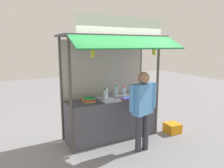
{
  "coord_description": "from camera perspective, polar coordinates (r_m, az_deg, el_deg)",
  "views": [
    {
      "loc": [
        -2.14,
        -4.13,
        2.15
      ],
      "look_at": [
        0.0,
        0.0,
        1.29
      ],
      "focal_mm": 33.44,
      "sensor_mm": 36.0,
      "label": 1
    }
  ],
  "objects": [
    {
      "name": "stall_counter",
      "position": [
        4.95,
        0.0,
        -9.35
      ],
      "size": [
        2.11,
        0.62,
        0.94
      ],
      "primitive_type": "cube",
      "color": "#4C4C56",
      "rests_on": "ground"
    },
    {
      "name": "stall_structure",
      "position": [
        4.76,
        -0.48,
        4.19
      ],
      "size": [
        2.31,
        1.45,
        2.71
      ],
      "color": "#4C4742",
      "rests_on": "ground"
    },
    {
      "name": "magazine_stack_front_right",
      "position": [
        4.75,
        4.45,
        -4.09
      ],
      "size": [
        0.27,
        0.27,
        0.04
      ],
      "color": "purple",
      "rests_on": "stall_counter"
    },
    {
      "name": "banana_bunch_inner_left",
      "position": [
        4.77,
        11.43,
        8.79
      ],
      "size": [
        0.1,
        0.11,
        0.3
      ],
      "color": "#332D23"
    },
    {
      "name": "banana_bunch_rightmost",
      "position": [
        4.02,
        -5.31,
        8.31
      ],
      "size": [
        0.11,
        0.11,
        0.32
      ],
      "color": "#332D23"
    },
    {
      "name": "water_bottle_rear_center",
      "position": [
        4.92,
        -1.55,
        -2.37
      ],
      "size": [
        0.07,
        0.07,
        0.25
      ],
      "color": "silver",
      "rests_on": "stall_counter"
    },
    {
      "name": "water_bottle_front_left",
      "position": [
        4.98,
        3.24,
        -2.14
      ],
      "size": [
        0.07,
        0.07,
        0.26
      ],
      "color": "silver",
      "rests_on": "stall_counter"
    },
    {
      "name": "plastic_crate",
      "position": [
        5.53,
        16.18,
        -11.45
      ],
      "size": [
        0.35,
        0.35,
        0.24
      ],
      "primitive_type": "cube",
      "rotation": [
        0.0,
        0.0,
        -0.04
      ],
      "color": "orange",
      "rests_on": "ground"
    },
    {
      "name": "magazine_stack_right",
      "position": [
        5.18,
        10.05,
        -2.68
      ],
      "size": [
        0.26,
        0.31,
        0.09
      ],
      "color": "black",
      "rests_on": "stall_counter"
    },
    {
      "name": "magazine_stack_left",
      "position": [
        4.59,
        -6.29,
        -4.3
      ],
      "size": [
        0.27,
        0.29,
        0.09
      ],
      "color": "white",
      "rests_on": "stall_counter"
    },
    {
      "name": "water_bottle_mid_left",
      "position": [
        5.06,
        1.08,
        -1.93
      ],
      "size": [
        0.07,
        0.07,
        0.26
      ],
      "color": "silver",
      "rests_on": "stall_counter"
    },
    {
      "name": "water_bottle_far_right",
      "position": [
        4.75,
        -1.93,
        -2.83
      ],
      "size": [
        0.07,
        0.07,
        0.25
      ],
      "color": "silver",
      "rests_on": "stall_counter"
    },
    {
      "name": "ground_plane",
      "position": [
        5.13,
        0.0,
        -14.28
      ],
      "size": [
        20.0,
        20.0,
        0.0
      ],
      "primitive_type": "plane",
      "color": "gray"
    },
    {
      "name": "vendor_person",
      "position": [
        4.24,
        8.44,
        -5.5
      ],
      "size": [
        0.62,
        0.32,
        1.64
      ],
      "rotation": [
        0.0,
        0.0,
        3.42
      ],
      "color": "#383842",
      "rests_on": "ground"
    }
  ]
}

